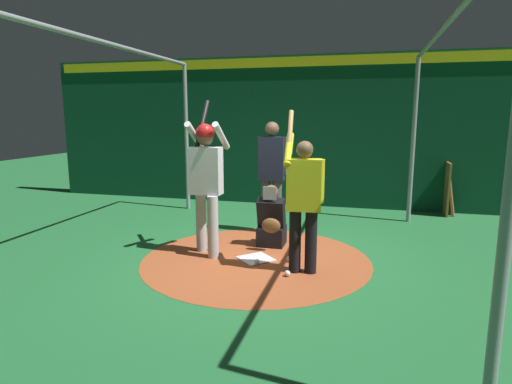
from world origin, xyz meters
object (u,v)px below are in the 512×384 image
catcher (271,222)px  visitor (303,198)px  bat_rack (447,190)px  home_plate (256,259)px  baseball_1 (287,273)px  umpire (272,171)px  baseball_0 (257,262)px  baseball_2 (289,259)px  batter (206,175)px

catcher → visitor: bearing=32.3°
bat_rack → home_plate: bearing=-39.8°
home_plate → baseball_1: bearing=46.0°
umpire → visitor: size_ratio=0.92×
bat_rack → baseball_0: 4.83m
umpire → bat_rack: (-2.20, 3.10, -0.56)m
bat_rack → baseball_2: (3.59, -2.54, -0.45)m
umpire → baseball_1: 2.27m
batter → bat_rack: 5.19m
baseball_0 → baseball_1: same height
baseball_0 → baseball_2: size_ratio=1.00×
umpire → bat_rack: umpire is taller
baseball_0 → baseball_2: same height
catcher → home_plate: bearing=-5.6°
catcher → baseball_2: 0.83m
catcher → bat_rack: bat_rack is taller
baseball_0 → baseball_1: size_ratio=1.00×
catcher → baseball_1: bearing=21.6°
home_plate → baseball_2: size_ratio=5.68×
visitor → baseball_0: 1.12m
home_plate → visitor: bearing=65.8°
bat_rack → umpire: bearing=-54.7°
home_plate → baseball_1: (0.52, 0.54, 0.03)m
home_plate → bat_rack: (-3.60, 3.00, 0.48)m
bat_rack → baseball_0: (3.81, -2.94, -0.45)m
baseball_2 → baseball_1: bearing=7.9°
catcher → baseball_0: catcher is taller
batter → baseball_1: batter is taller
batter → visitor: bearing=75.4°
baseball_0 → bat_rack: bearing=142.3°
home_plate → catcher: (-0.67, 0.07, 0.36)m
batter → visitor: 1.48m
batter → baseball_0: bearing=71.6°
baseball_0 → baseball_1: 0.57m
visitor → bat_rack: 4.57m
baseball_1 → catcher: bearing=-158.4°
baseball_0 → baseball_2: 0.46m
visitor → baseball_2: size_ratio=27.50×
home_plate → catcher: 0.76m
baseball_1 → home_plate: bearing=-134.0°
home_plate → umpire: 1.76m
visitor → catcher: bearing=-152.6°
catcher → baseball_1: size_ratio=12.77×
batter → umpire: (-1.35, 0.64, -0.08)m
home_plate → batter: batter is taller
catcher → visitor: 1.30m
visitor → umpire: bearing=-160.4°
home_plate → baseball_1: size_ratio=5.68×
umpire → baseball_1: size_ratio=25.17×
batter → baseball_1: size_ratio=29.51×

